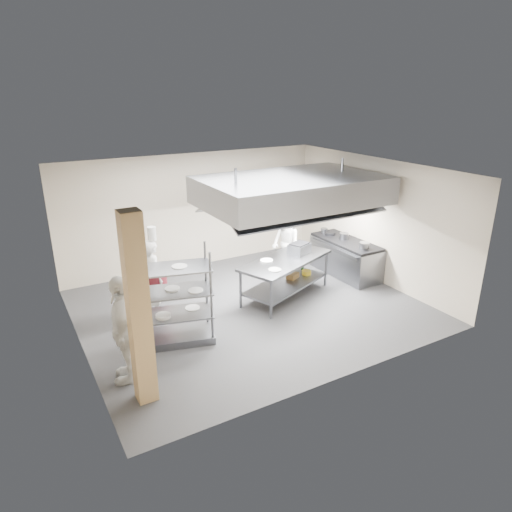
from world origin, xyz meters
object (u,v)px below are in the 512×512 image
island (285,278)px  stockpot (344,236)px  pass_rack (179,296)px  griddle (299,249)px  cooking_range (345,258)px  chef_plating (124,329)px  chef_line (286,244)px  chef_head (154,278)px

island → stockpot: (2.11, 0.51, 0.52)m
pass_rack → griddle: 3.38m
stockpot → cooking_range: bearing=-102.0°
griddle → pass_rack: bearing=173.2°
island → chef_plating: 4.25m
chef_line → chef_plating: chef_plating is taller
stockpot → chef_head: bearing=179.0°
pass_rack → griddle: size_ratio=3.91×
stockpot → chef_plating: bearing=-162.9°
chef_plating → pass_rack: bearing=139.6°
pass_rack → griddle: pass_rack is taller
chef_line → stockpot: (1.39, -0.60, 0.16)m
griddle → stockpot: griddle is taller
chef_head → chef_plating: chef_plating is taller
island → griddle: (0.48, 0.16, 0.57)m
pass_rack → stockpot: pass_rack is taller
chef_head → chef_plating: 2.27m
cooking_range → chef_line: bearing=151.5°
island → chef_head: chef_head is taller
chef_plating → griddle: size_ratio=3.90×
pass_rack → stockpot: size_ratio=8.13×
chef_line → island: bearing=-33.1°
island → chef_head: 2.97m
island → griddle: bearing=-2.7°
pass_rack → stockpot: 5.05m
chef_head → griddle: chef_head is taller
island → griddle: griddle is taller
stockpot → griddle: bearing=-167.9°
chef_head → stockpot: 4.99m
cooking_range → chef_plating: chef_plating is taller
chef_head → chef_plating: bearing=144.7°
cooking_range → stockpot: (0.03, 0.14, 0.56)m
cooking_range → chef_plating: size_ratio=1.09×
chef_head → chef_line: (3.60, 0.51, -0.02)m
chef_head → stockpot: (4.99, -0.09, 0.14)m
chef_line → chef_plating: (-4.72, -2.48, 0.10)m
cooking_range → chef_head: (-4.96, 0.22, 0.41)m
island → griddle: size_ratio=5.03×
chef_line → stockpot: chef_line is taller
cooking_range → island: bearing=-169.8°
chef_head → stockpot: chef_head is taller
cooking_range → chef_head: 4.98m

